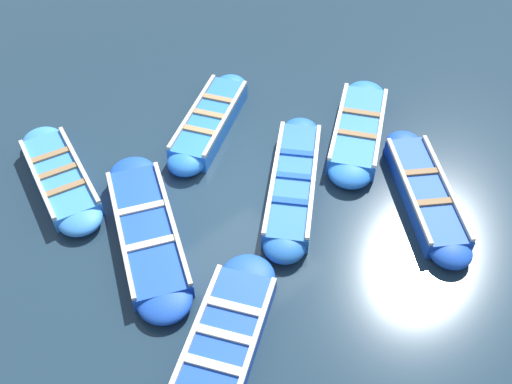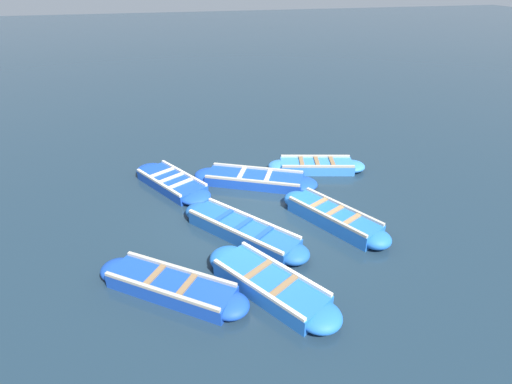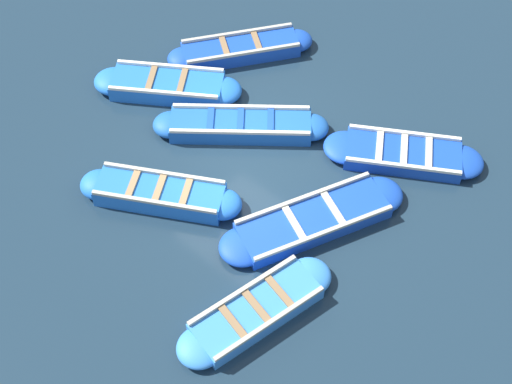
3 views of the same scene
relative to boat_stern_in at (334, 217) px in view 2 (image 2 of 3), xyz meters
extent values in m
plane|color=#1C303F|center=(1.84, -0.69, -0.20)|extent=(120.00, 120.00, 0.00)
cube|color=blue|center=(0.00, 0.00, -0.01)|extent=(1.99, 2.69, 0.39)
ellipsoid|color=blue|center=(0.63, -1.14, -0.01)|extent=(1.05, 1.06, 0.39)
ellipsoid|color=blue|center=(-0.63, 1.14, -0.01)|extent=(1.05, 1.06, 0.39)
cube|color=#B2AD9E|center=(0.33, 0.18, 0.22)|extent=(1.30, 2.28, 0.07)
cube|color=#B2AD9E|center=(-0.33, -0.18, 0.22)|extent=(1.30, 2.28, 0.07)
cube|color=#9E7A51|center=(0.27, -0.49, 0.21)|extent=(0.71, 0.47, 0.04)
cube|color=#9E7A51|center=(0.00, 0.00, 0.21)|extent=(0.71, 0.47, 0.04)
cube|color=#9E7A51|center=(-0.27, 0.49, 0.21)|extent=(0.71, 0.47, 0.04)
cube|color=blue|center=(2.36, 2.10, -0.02)|extent=(2.19, 2.66, 0.37)
ellipsoid|color=blue|center=(3.05, 1.03, -0.02)|extent=(1.23, 1.24, 0.37)
ellipsoid|color=blue|center=(1.66, 3.17, -0.02)|extent=(1.23, 1.24, 0.37)
cube|color=silver|center=(2.72, 2.34, 0.20)|extent=(1.43, 2.14, 0.07)
cube|color=silver|center=(1.99, 1.86, 0.20)|extent=(1.43, 2.14, 0.07)
cube|color=olive|center=(2.56, 1.80, 0.19)|extent=(0.78, 0.58, 0.04)
cube|color=olive|center=(2.16, 2.40, 0.19)|extent=(0.78, 0.58, 0.04)
cube|color=#1E59AD|center=(2.50, -0.01, -0.02)|extent=(2.58, 2.94, 0.36)
ellipsoid|color=#1E59AD|center=(3.47, -1.21, -0.02)|extent=(1.10, 1.10, 0.36)
ellipsoid|color=#1E59AD|center=(1.54, 1.20, -0.02)|extent=(1.10, 1.10, 0.36)
cube|color=beige|center=(2.80, 0.23, 0.19)|extent=(1.95, 2.42, 0.07)
cube|color=beige|center=(2.21, -0.24, 0.19)|extent=(1.95, 2.42, 0.07)
cube|color=#1947B7|center=(2.91, -0.52, 0.17)|extent=(0.66, 0.57, 0.04)
cube|color=#1947B7|center=(2.50, -0.01, 0.17)|extent=(0.66, 0.57, 0.04)
cube|color=#1947B7|center=(2.09, 0.51, 0.17)|extent=(0.66, 0.57, 0.04)
cube|color=#1947B7|center=(1.52, -2.76, -0.05)|extent=(3.19, 2.23, 0.30)
ellipsoid|color=#1947B7|center=(2.90, -3.42, -0.05)|extent=(1.26, 1.25, 0.30)
ellipsoid|color=#1947B7|center=(0.14, -2.10, -0.05)|extent=(1.26, 1.25, 0.30)
cube|color=#B2AD9E|center=(1.72, -2.34, 0.13)|extent=(2.74, 1.37, 0.07)
cube|color=#B2AD9E|center=(1.32, -3.18, 0.13)|extent=(2.74, 1.37, 0.07)
cube|color=beige|center=(1.91, -2.95, 0.11)|extent=(0.51, 0.86, 0.04)
cube|color=beige|center=(1.13, -2.57, 0.11)|extent=(0.51, 0.86, 0.04)
cube|color=#1947B7|center=(4.13, -3.19, -0.06)|extent=(2.13, 2.63, 0.29)
ellipsoid|color=#1947B7|center=(4.75, -4.24, -0.06)|extent=(1.30, 1.31, 0.29)
ellipsoid|color=#1947B7|center=(3.50, -2.14, -0.06)|extent=(1.30, 1.31, 0.29)
cube|color=silver|center=(4.53, -2.95, 0.12)|extent=(1.29, 2.10, 0.07)
cube|color=silver|center=(3.72, -3.43, 0.12)|extent=(1.29, 2.10, 0.07)
cube|color=beige|center=(4.39, -3.64, 0.11)|extent=(0.84, 0.58, 0.04)
cube|color=beige|center=(4.13, -3.19, 0.11)|extent=(0.84, 0.58, 0.04)
cube|color=beige|center=(3.86, -2.74, 0.11)|extent=(0.84, 0.58, 0.04)
cube|color=#1947B7|center=(4.41, 1.64, -0.03)|extent=(2.74, 2.33, 0.34)
ellipsoid|color=#1947B7|center=(5.53, 0.80, -0.03)|extent=(1.08, 1.08, 0.34)
ellipsoid|color=#1947B7|center=(3.28, 2.47, -0.03)|extent=(1.08, 1.08, 0.34)
cube|color=#B2AD9E|center=(4.63, 1.94, 0.17)|extent=(2.25, 1.69, 0.07)
cube|color=#B2AD9E|center=(4.18, 1.34, 0.17)|extent=(2.25, 1.69, 0.07)
cube|color=olive|center=(4.73, 1.40, 0.16)|extent=(0.55, 0.67, 0.04)
cube|color=olive|center=(4.09, 1.87, 0.16)|extent=(0.55, 0.67, 0.04)
cube|color=#3884E0|center=(-0.76, -3.19, -0.05)|extent=(2.59, 1.47, 0.31)
ellipsoid|color=#3884E0|center=(0.43, -3.49, -0.05)|extent=(1.04, 1.02, 0.31)
ellipsoid|color=#3884E0|center=(-1.94, -2.90, -0.05)|extent=(1.04, 1.02, 0.31)
cube|color=#B2AD9E|center=(-0.66, -2.79, 0.14)|extent=(2.34, 0.65, 0.07)
cube|color=#B2AD9E|center=(-0.85, -3.59, 0.14)|extent=(2.34, 0.65, 0.07)
cube|color=olive|center=(-0.25, -3.32, 0.13)|extent=(0.33, 0.81, 0.04)
cube|color=olive|center=(-0.76, -3.19, 0.13)|extent=(0.33, 0.81, 0.04)
cube|color=olive|center=(-1.26, -3.07, 0.13)|extent=(0.33, 0.81, 0.04)
sphere|color=silver|center=(3.09, -3.49, -0.08)|extent=(0.25, 0.25, 0.25)
camera|label=1|loc=(7.88, -6.06, 8.23)|focal=42.00mm
camera|label=2|loc=(4.17, 8.26, 5.87)|focal=28.00mm
camera|label=3|loc=(-5.47, -7.15, 11.54)|focal=50.00mm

